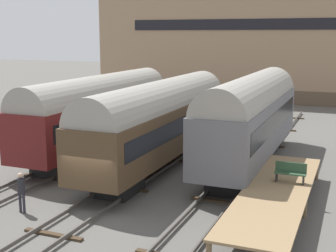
# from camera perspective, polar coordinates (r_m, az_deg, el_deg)

# --- Properties ---
(ground_plane) EXTENTS (200.00, 200.00, 0.00)m
(ground_plane) POSITION_cam_1_polar(r_m,az_deg,el_deg) (21.46, -9.06, -10.02)
(ground_plane) COLOR #56544F
(track_left) EXTENTS (2.60, 60.00, 0.26)m
(track_left) POSITION_cam_1_polar(r_m,az_deg,el_deg) (24.19, -19.12, -7.69)
(track_left) COLOR #4C4742
(track_left) RESTS_ON ground
(track_middle) EXTENTS (2.60, 60.00, 0.26)m
(track_middle) POSITION_cam_1_polar(r_m,az_deg,el_deg) (21.41, -9.07, -9.66)
(track_middle) COLOR #4C4742
(track_middle) RESTS_ON ground
(track_right) EXTENTS (2.60, 60.00, 0.26)m
(track_right) POSITION_cam_1_polar(r_m,az_deg,el_deg) (19.48, 3.60, -11.70)
(track_right) COLOR #4C4742
(track_right) RESTS_ON ground
(train_car_grey) EXTENTS (2.98, 15.01, 5.39)m
(train_car_grey) POSITION_cam_1_polar(r_m,az_deg,el_deg) (27.78, 10.11, 1.36)
(train_car_grey) COLOR black
(train_car_grey) RESTS_ON ground
(train_car_maroon) EXTENTS (2.96, 15.39, 5.12)m
(train_car_maroon) POSITION_cam_1_polar(r_m,az_deg,el_deg) (30.70, -8.32, 2.03)
(train_car_maroon) COLOR black
(train_car_maroon) RESTS_ON ground
(train_car_brown) EXTENTS (3.05, 16.27, 5.07)m
(train_car_brown) POSITION_cam_1_polar(r_m,az_deg,el_deg) (27.30, -0.92, 0.94)
(train_car_brown) COLOR black
(train_car_brown) RESTS_ON ground
(station_platform) EXTENTS (2.77, 11.94, 1.06)m
(station_platform) POSITION_cam_1_polar(r_m,az_deg,el_deg) (21.00, 13.03, -7.82)
(station_platform) COLOR #8C704C
(station_platform) RESTS_ON ground
(bench) EXTENTS (1.40, 0.40, 0.91)m
(bench) POSITION_cam_1_polar(r_m,az_deg,el_deg) (22.04, 14.70, -5.43)
(bench) COLOR #2D4C33
(bench) RESTS_ON station_platform
(person_worker) EXTENTS (0.32, 0.32, 1.82)m
(person_worker) POSITION_cam_1_polar(r_m,az_deg,el_deg) (21.45, -17.46, -7.29)
(person_worker) COLOR #282833
(person_worker) RESTS_ON ground
(warehouse_building) EXTENTS (33.67, 12.14, 15.97)m
(warehouse_building) POSITION_cam_1_polar(r_m,az_deg,el_deg) (60.28, 8.92, 11.26)
(warehouse_building) COLOR brown
(warehouse_building) RESTS_ON ground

